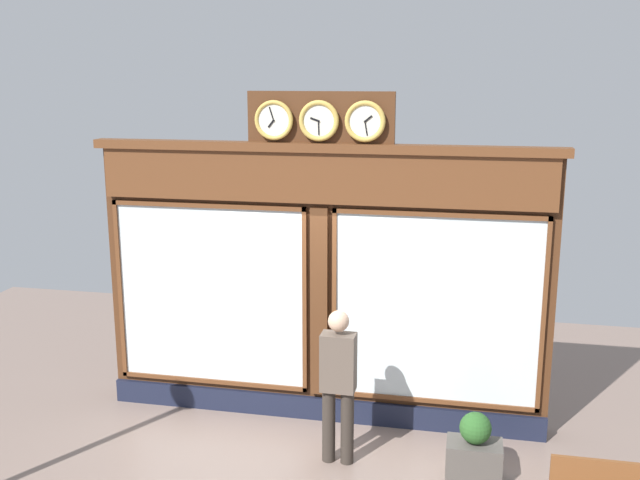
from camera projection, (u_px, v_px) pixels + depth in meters
The scene contains 4 objects.
shop_facade at pixel (322, 281), 8.46m from camera, with size 5.33×0.42×3.86m.
pedestrian at pixel (338, 380), 7.55m from camera, with size 0.36×0.23×1.69m.
planter_box at pixel (474, 461), 7.38m from camera, with size 0.56×0.36×0.40m, color #4C4742.
planter_shrub at pixel (475, 428), 7.30m from camera, with size 0.32×0.32×0.32m, color #285623.
Camera 1 is at (-1.64, 7.85, 4.04)m, focal length 40.69 mm.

